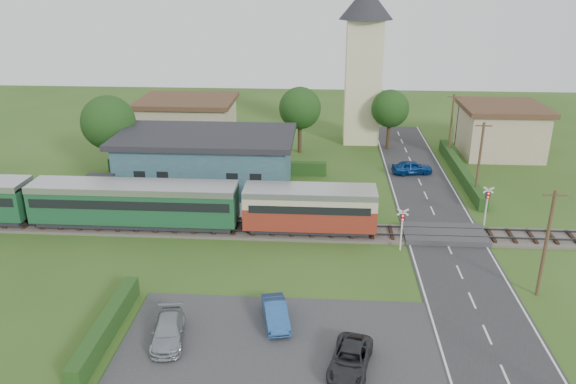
# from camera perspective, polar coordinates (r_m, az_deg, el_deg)

# --- Properties ---
(ground) EXTENTS (120.00, 120.00, 0.00)m
(ground) POSITION_cam_1_polar(r_m,az_deg,el_deg) (41.72, 2.46, -5.38)
(ground) COLOR #2D4C19
(railway_track) EXTENTS (76.00, 3.20, 0.49)m
(railway_track) POSITION_cam_1_polar(r_m,az_deg,el_deg) (43.47, 2.53, -4.07)
(railway_track) COLOR #4C443D
(railway_track) RESTS_ON ground
(road) EXTENTS (6.00, 70.00, 0.05)m
(road) POSITION_cam_1_polar(r_m,az_deg,el_deg) (42.73, 16.05, -5.55)
(road) COLOR #28282B
(road) RESTS_ON ground
(car_park) EXTENTS (17.00, 9.00, 0.08)m
(car_park) POSITION_cam_1_polar(r_m,az_deg,el_deg) (31.51, -0.96, -15.07)
(car_park) COLOR #333335
(car_park) RESTS_ON ground
(crossing_deck) EXTENTS (6.20, 3.40, 0.45)m
(crossing_deck) POSITION_cam_1_polar(r_m,az_deg,el_deg) (44.41, 15.57, -4.16)
(crossing_deck) COLOR #333335
(crossing_deck) RESTS_ON ground
(platform) EXTENTS (30.00, 3.00, 0.45)m
(platform) POSITION_cam_1_polar(r_m,az_deg,el_deg) (47.55, -9.51, -1.90)
(platform) COLOR gray
(platform) RESTS_ON ground
(equipment_hut) EXTENTS (2.30, 2.30, 2.55)m
(equipment_hut) POSITION_cam_1_polar(r_m,az_deg,el_deg) (49.41, -18.69, 0.04)
(equipment_hut) COLOR beige
(equipment_hut) RESTS_ON platform
(station_building) EXTENTS (16.00, 9.00, 5.30)m
(station_building) POSITION_cam_1_polar(r_m,az_deg,el_deg) (51.98, -8.28, 3.11)
(station_building) COLOR #386B79
(station_building) RESTS_ON ground
(train) EXTENTS (43.20, 2.90, 3.40)m
(train) POSITION_cam_1_polar(r_m,az_deg,el_deg) (46.16, -19.07, -0.93)
(train) COLOR #232328
(train) RESTS_ON ground
(church_tower) EXTENTS (6.00, 6.00, 17.60)m
(church_tower) POSITION_cam_1_polar(r_m,az_deg,el_deg) (65.97, 7.73, 13.72)
(church_tower) COLOR beige
(church_tower) RESTS_ON ground
(house_west) EXTENTS (10.80, 8.80, 5.50)m
(house_west) POSITION_cam_1_polar(r_m,az_deg,el_deg) (66.17, -10.12, 7.04)
(house_west) COLOR tan
(house_west) RESTS_ON ground
(house_east) EXTENTS (8.80, 8.80, 5.50)m
(house_east) POSITION_cam_1_polar(r_m,az_deg,el_deg) (66.20, 20.75, 6.00)
(house_east) COLOR tan
(house_east) RESTS_ON ground
(hedge_carpark) EXTENTS (0.80, 9.00, 1.20)m
(hedge_carpark) POSITION_cam_1_polar(r_m,az_deg,el_deg) (33.23, -17.96, -12.94)
(hedge_carpark) COLOR #193814
(hedge_carpark) RESTS_ON ground
(hedge_roadside) EXTENTS (0.80, 18.00, 1.20)m
(hedge_roadside) POSITION_cam_1_polar(r_m,az_deg,el_deg) (57.88, 17.10, 2.09)
(hedge_roadside) COLOR #193814
(hedge_roadside) RESTS_ON ground
(hedge_station) EXTENTS (22.00, 0.80, 1.30)m
(hedge_station) POSITION_cam_1_polar(r_m,az_deg,el_deg) (56.80, -7.26, 2.58)
(hedge_station) COLOR #193814
(hedge_station) RESTS_ON ground
(tree_a) EXTENTS (5.20, 5.20, 8.00)m
(tree_a) POSITION_cam_1_polar(r_m,az_deg,el_deg) (56.88, -17.78, 6.72)
(tree_a) COLOR #332316
(tree_a) RESTS_ON ground
(tree_b) EXTENTS (4.60, 4.60, 7.34)m
(tree_b) POSITION_cam_1_polar(r_m,az_deg,el_deg) (61.88, 1.22, 8.50)
(tree_b) COLOR #332316
(tree_b) RESTS_ON ground
(tree_c) EXTENTS (4.20, 4.20, 6.78)m
(tree_c) POSITION_cam_1_polar(r_m,az_deg,el_deg) (64.27, 10.34, 8.32)
(tree_c) COLOR #332316
(tree_c) RESTS_ON ground
(utility_pole_b) EXTENTS (1.40, 0.22, 7.00)m
(utility_pole_b) POSITION_cam_1_polar(r_m,az_deg,el_deg) (37.27, 24.75, -4.70)
(utility_pole_b) COLOR #473321
(utility_pole_b) RESTS_ON ground
(utility_pole_c) EXTENTS (1.40, 0.22, 7.00)m
(utility_pole_c) POSITION_cam_1_polar(r_m,az_deg,el_deg) (51.44, 18.87, 3.07)
(utility_pole_c) COLOR #473321
(utility_pole_c) RESTS_ON ground
(utility_pole_d) EXTENTS (1.40, 0.22, 7.00)m
(utility_pole_d) POSITION_cam_1_polar(r_m,az_deg,el_deg) (62.65, 16.24, 6.51)
(utility_pole_d) COLOR #473321
(utility_pole_d) RESTS_ON ground
(crossing_signal_near) EXTENTS (0.84, 0.28, 3.28)m
(crossing_signal_near) POSITION_cam_1_polar(r_m,az_deg,el_deg) (40.83, 11.52, -3.12)
(crossing_signal_near) COLOR silver
(crossing_signal_near) RESTS_ON ground
(crossing_signal_far) EXTENTS (0.84, 0.28, 3.28)m
(crossing_signal_far) POSITION_cam_1_polar(r_m,az_deg,el_deg) (46.67, 19.58, -0.80)
(crossing_signal_far) COLOR silver
(crossing_signal_far) RESTS_ON ground
(streetlamp_west) EXTENTS (0.30, 0.30, 5.15)m
(streetlamp_west) POSITION_cam_1_polar(r_m,az_deg,el_deg) (63.57, -17.35, 6.05)
(streetlamp_west) COLOR #3F3F47
(streetlamp_west) RESTS_ON ground
(streetlamp_east) EXTENTS (0.30, 0.30, 5.15)m
(streetlamp_east) POSITION_cam_1_polar(r_m,az_deg,el_deg) (67.91, 16.84, 7.04)
(streetlamp_east) COLOR #3F3F47
(streetlamp_east) RESTS_ON ground
(car_on_road) EXTENTS (4.20, 2.29, 1.36)m
(car_on_road) POSITION_cam_1_polar(r_m,az_deg,el_deg) (57.26, 12.50, 2.47)
(car_on_road) COLOR navy
(car_on_road) RESTS_ON road
(car_park_blue) EXTENTS (2.03, 3.82, 1.20)m
(car_park_blue) POSITION_cam_1_polar(r_m,az_deg,el_deg) (32.70, -1.27, -12.20)
(car_park_blue) COLOR #245291
(car_park_blue) RESTS_ON car_park
(car_park_silver) EXTENTS (2.28, 4.27, 1.18)m
(car_park_silver) POSITION_cam_1_polar(r_m,az_deg,el_deg) (31.98, -12.08, -13.61)
(car_park_silver) COLOR #8E949C
(car_park_silver) RESTS_ON car_park
(car_park_dark) EXTENTS (2.67, 4.36, 1.13)m
(car_park_dark) POSITION_cam_1_polar(r_m,az_deg,el_deg) (29.58, 6.34, -16.53)
(car_park_dark) COLOR #27272B
(car_park_dark) RESTS_ON car_park
(pedestrian_near) EXTENTS (0.63, 0.50, 1.53)m
(pedestrian_near) POSITION_cam_1_polar(r_m,az_deg,el_deg) (45.97, -1.26, -1.08)
(pedestrian_near) COLOR gray
(pedestrian_near) RESTS_ON platform
(pedestrian_far) EXTENTS (0.61, 0.76, 1.52)m
(pedestrian_far) POSITION_cam_1_polar(r_m,az_deg,el_deg) (48.41, -15.18, -0.69)
(pedestrian_far) COLOR gray
(pedestrian_far) RESTS_ON platform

